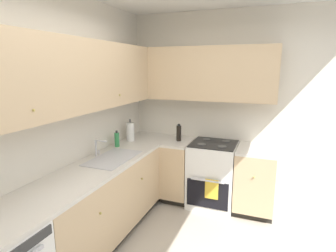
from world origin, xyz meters
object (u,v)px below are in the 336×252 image
(paper_towel_roll, at_px, (130,132))
(oil_bottle, at_px, (179,133))
(soap_bottle, at_px, (117,140))
(oven_range, at_px, (213,174))

(paper_towel_roll, bearing_deg, oil_bottle, -69.22)
(oil_bottle, bearing_deg, soap_bottle, 130.78)
(paper_towel_roll, bearing_deg, soap_bottle, 176.50)
(soap_bottle, relative_size, paper_towel_roll, 0.67)
(soap_bottle, height_order, paper_towel_roll, paper_towel_roll)
(oven_range, bearing_deg, soap_bottle, 116.86)
(soap_bottle, distance_m, paper_towel_roll, 0.33)
(paper_towel_roll, xyz_separation_m, oil_bottle, (0.24, -0.64, -0.02))
(oven_range, xyz_separation_m, soap_bottle, (-0.59, 1.16, 0.53))
(soap_bottle, bearing_deg, paper_towel_roll, -3.50)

